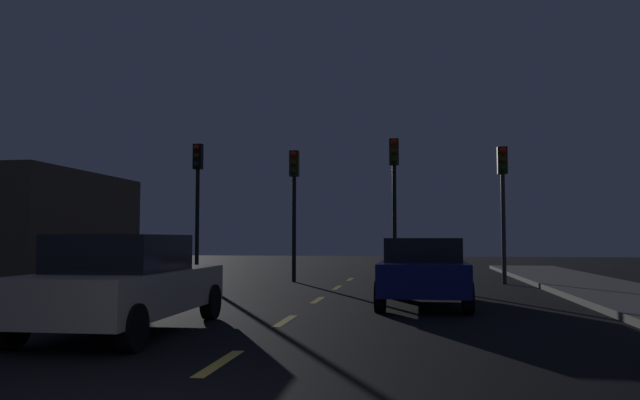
{
  "coord_description": "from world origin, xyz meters",
  "views": [
    {
      "loc": [
        2.32,
        -4.62,
        1.5
      ],
      "look_at": [
        -0.59,
        14.39,
        2.69
      ],
      "focal_mm": 34.59,
      "sensor_mm": 36.0,
      "label": 1
    }
  ],
  "objects_px": {
    "traffic_signal_center_left": "(294,189)",
    "car_adjacent_lane": "(125,283)",
    "car_stopped_ahead": "(423,270)",
    "traffic_signal_far_left": "(197,184)",
    "traffic_signal_far_right": "(503,187)",
    "traffic_signal_center_right": "(394,181)"
  },
  "relations": [
    {
      "from": "traffic_signal_far_right",
      "to": "traffic_signal_center_right",
      "type": "bearing_deg",
      "value": 179.99
    },
    {
      "from": "traffic_signal_center_left",
      "to": "traffic_signal_center_right",
      "type": "height_order",
      "value": "traffic_signal_center_right"
    },
    {
      "from": "traffic_signal_center_right",
      "to": "car_stopped_ahead",
      "type": "relative_size",
      "value": 1.1
    },
    {
      "from": "traffic_signal_center_right",
      "to": "traffic_signal_center_left",
      "type": "bearing_deg",
      "value": -179.99
    },
    {
      "from": "car_stopped_ahead",
      "to": "car_adjacent_lane",
      "type": "distance_m",
      "value": 6.8
    },
    {
      "from": "traffic_signal_center_right",
      "to": "car_adjacent_lane",
      "type": "distance_m",
      "value": 12.45
    },
    {
      "from": "traffic_signal_far_right",
      "to": "car_stopped_ahead",
      "type": "distance_m",
      "value": 7.59
    },
    {
      "from": "traffic_signal_far_right",
      "to": "car_adjacent_lane",
      "type": "height_order",
      "value": "traffic_signal_far_right"
    },
    {
      "from": "traffic_signal_center_right",
      "to": "car_adjacent_lane",
      "type": "height_order",
      "value": "traffic_signal_center_right"
    },
    {
      "from": "traffic_signal_center_left",
      "to": "traffic_signal_center_right",
      "type": "xyz_separation_m",
      "value": [
        3.44,
        0.0,
        0.22
      ]
    },
    {
      "from": "traffic_signal_far_left",
      "to": "car_stopped_ahead",
      "type": "distance_m",
      "value": 10.57
    },
    {
      "from": "traffic_signal_center_left",
      "to": "car_adjacent_lane",
      "type": "height_order",
      "value": "traffic_signal_center_left"
    },
    {
      "from": "traffic_signal_center_left",
      "to": "car_stopped_ahead",
      "type": "bearing_deg",
      "value": -57.26
    },
    {
      "from": "traffic_signal_center_right",
      "to": "traffic_signal_far_right",
      "type": "bearing_deg",
      "value": -0.01
    },
    {
      "from": "traffic_signal_far_right",
      "to": "car_stopped_ahead",
      "type": "bearing_deg",
      "value": -112.09
    },
    {
      "from": "traffic_signal_far_right",
      "to": "car_stopped_ahead",
      "type": "height_order",
      "value": "traffic_signal_far_right"
    },
    {
      "from": "traffic_signal_center_right",
      "to": "car_adjacent_lane",
      "type": "relative_size",
      "value": 1.09
    },
    {
      "from": "traffic_signal_center_left",
      "to": "car_adjacent_lane",
      "type": "relative_size",
      "value": 1.01
    },
    {
      "from": "car_stopped_ahead",
      "to": "car_adjacent_lane",
      "type": "bearing_deg",
      "value": -134.46
    },
    {
      "from": "traffic_signal_center_right",
      "to": "traffic_signal_far_right",
      "type": "relative_size",
      "value": 1.08
    },
    {
      "from": "traffic_signal_center_left",
      "to": "traffic_signal_far_left",
      "type": "bearing_deg",
      "value": 179.99
    },
    {
      "from": "traffic_signal_far_right",
      "to": "car_adjacent_lane",
      "type": "xyz_separation_m",
      "value": [
        -7.47,
        -11.52,
        -2.4
      ]
    }
  ]
}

